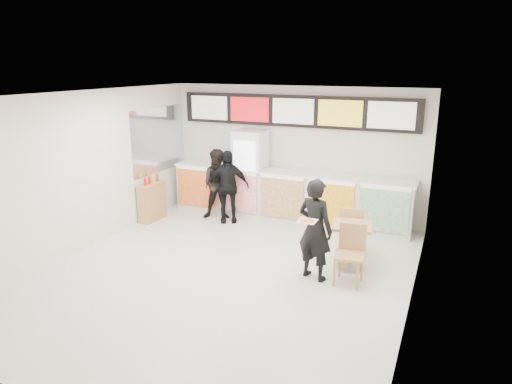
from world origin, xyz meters
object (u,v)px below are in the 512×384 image
Objects in this scene: customer_mid at (227,186)px; cafe_table at (351,238)px; service_counter at (287,195)px; customer_left at (219,184)px; customer_main at (315,229)px; condiment_ledge at (152,201)px; drinks_fridge at (250,173)px.

cafe_table is (3.10, -1.35, -0.25)m from customer_mid.
service_counter is 1.39m from customer_mid.
customer_left is at bearing -159.66° from service_counter.
customer_main is at bearing -60.22° from customer_left.
customer_mid is at bearing -49.50° from customer_left.
cafe_table is at bearing -48.12° from customer_left.
customer_mid is at bearing 20.07° from condiment_ledge.
customer_left is 1.58× the size of condiment_ledge.
customer_mid is 1.60× the size of condiment_ledge.
cafe_table is (2.84, -2.04, -0.43)m from drinks_fridge.
condiment_ledge reaches higher than cafe_table.
drinks_fridge is 1.16× the size of customer_main.
customer_main is 0.83m from cafe_table.
service_counter reaches higher than cafe_table.
condiment_ledge is at bearing -155.81° from service_counter.
customer_left is (-2.89, 2.09, -0.05)m from customer_main.
cafe_table is (1.91, -2.02, -0.01)m from service_counter.
drinks_fridge is at bearing 41.14° from customer_mid.
drinks_fridge is at bearing 22.24° from customer_left.
cafe_table is (0.48, 0.61, -0.29)m from customer_main.
service_counter is at bearing 124.08° from cafe_table.
customer_left reaches higher than cafe_table.
customer_main is 4.48m from condiment_ledge.
service_counter is at bearing 24.19° from condiment_ledge.
customer_mid is (0.27, -0.13, 0.01)m from customer_left.
service_counter is 5.42× the size of condiment_ledge.
condiment_ledge is at bearing -0.86° from customer_main.
customer_main is 3.27m from customer_mid.
drinks_fridge reaches higher than condiment_ledge.
customer_left reaches higher than service_counter.
customer_main is at bearing -61.51° from service_counter.
drinks_fridge is 2.35m from condiment_ledge.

